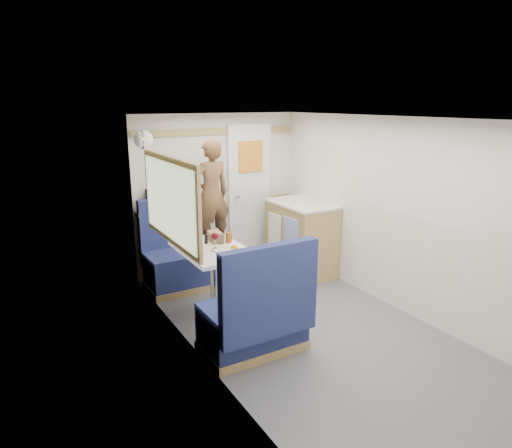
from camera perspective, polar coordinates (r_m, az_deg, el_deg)
floor at (r=4.40m, az=8.51°, el=-14.17°), size 4.50×4.50×0.00m
ceiling at (r=3.85m, az=9.69°, el=12.80°), size 4.50×4.50×0.00m
wall_back at (r=5.88m, az=-4.79°, el=3.86°), size 2.20×0.02×2.00m
wall_left at (r=3.46m, az=-5.36°, el=-4.23°), size 0.02×4.50×2.00m
wall_right at (r=4.76m, az=19.44°, el=0.37°), size 0.02×4.50×2.00m
oak_trim_low at (r=5.89m, az=-4.67°, el=2.40°), size 2.15×0.02×0.08m
oak_trim_high at (r=5.76m, az=-4.87°, el=11.46°), size 2.15×0.02×0.08m
side_window at (r=4.30m, az=-10.79°, el=2.87°), size 0.04×1.30×0.72m
rear_door at (r=6.06m, az=-0.79°, el=3.98°), size 0.62×0.12×1.86m
dinette_table at (r=4.64m, az=-5.34°, el=-4.82°), size 0.62×0.92×0.72m
bench_far at (r=5.48m, az=-9.07°, el=-4.72°), size 0.90×0.59×1.05m
bench_near at (r=4.03m, az=0.01°, el=-12.04°), size 0.90×0.59×1.05m
ledge at (r=5.55m, az=-10.27°, el=1.72°), size 0.90×0.14×0.04m
dome_light at (r=5.04m, az=-13.90°, el=10.23°), size 0.20×0.20×0.20m
galley_counter at (r=5.82m, az=5.60°, el=-1.68°), size 0.57×0.92×0.92m
person at (r=5.34m, az=-5.62°, el=3.70°), size 0.50×0.35×1.28m
duffel_bag at (r=5.51m, az=-10.64°, el=3.15°), size 0.54×0.29×0.25m
tray at (r=4.47m, az=-3.13°, el=-3.35°), size 0.35×0.39×0.02m
orange_fruit at (r=4.40m, az=-2.75°, el=-3.06°), size 0.07×0.07×0.07m
cheese_block at (r=4.33m, az=-3.24°, el=-3.57°), size 0.11×0.07×0.04m
wine_glass at (r=4.52m, az=-5.17°, el=-1.64°), size 0.08×0.08×0.17m
tumbler_left at (r=4.32m, az=-7.06°, el=-3.44°), size 0.07×0.07×0.11m
tumbler_mid at (r=4.84m, az=-9.07°, el=-1.43°), size 0.07×0.07×0.12m
tumbler_right at (r=4.70m, az=-4.47°, el=-1.88°), size 0.06×0.06×0.10m
beer_glass at (r=4.75m, az=-3.43°, el=-1.68°), size 0.07×0.07×0.11m
pepper_grinder at (r=4.72m, az=-6.26°, el=-1.91°), size 0.03×0.03×0.09m
bread_loaf at (r=4.80m, az=-5.07°, el=-1.59°), size 0.15×0.24×0.09m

